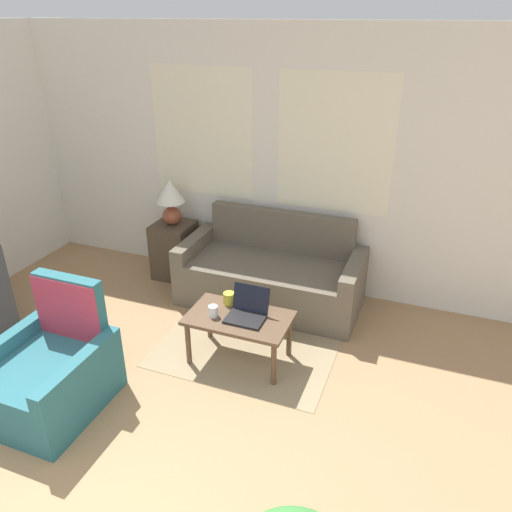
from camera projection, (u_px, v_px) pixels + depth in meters
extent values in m
cube|color=white|center=(274.00, 164.00, 4.96)|extent=(6.48, 0.05, 2.60)
cube|color=white|center=(202.00, 133.00, 5.08)|extent=(1.10, 0.01, 1.30)
cube|color=white|center=(334.00, 144.00, 4.64)|extent=(1.10, 0.01, 1.30)
cube|color=#9E8966|center=(260.00, 328.00, 4.65)|extent=(1.53, 1.78, 0.01)
cube|color=#665B4C|center=(270.00, 283.00, 4.98)|extent=(1.50, 0.81, 0.45)
cube|color=#665B4C|center=(281.00, 250.00, 5.18)|extent=(1.50, 0.12, 0.87)
cube|color=#665B4C|center=(196.00, 263.00, 5.21)|extent=(0.14, 0.81, 0.60)
cube|color=#665B4C|center=(352.00, 291.00, 4.69)|extent=(0.14, 0.81, 0.60)
cube|color=#2D6B75|center=(47.00, 384.00, 3.66)|extent=(0.57, 0.85, 0.41)
cube|color=#2D6B75|center=(75.00, 328.00, 3.86)|extent=(0.57, 0.10, 0.91)
cube|color=#2D6B75|center=(10.00, 367.00, 3.74)|extent=(0.10, 0.85, 0.53)
cube|color=#2D6B75|center=(83.00, 389.00, 3.52)|extent=(0.10, 0.85, 0.53)
cube|color=#B23347|center=(68.00, 320.00, 3.76)|extent=(0.58, 0.01, 0.66)
cube|color=#4C3D2D|center=(175.00, 250.00, 5.47)|extent=(0.41, 0.41, 0.61)
ellipsoid|color=brown|center=(172.00, 216.00, 5.30)|extent=(0.20, 0.20, 0.19)
cylinder|color=tan|center=(171.00, 205.00, 5.24)|extent=(0.02, 0.02, 0.06)
cone|color=white|center=(170.00, 191.00, 5.17)|extent=(0.30, 0.30, 0.24)
cube|color=brown|center=(239.00, 318.00, 4.07)|extent=(0.85, 0.50, 0.03)
cylinder|color=brown|center=(188.00, 343.00, 4.12)|extent=(0.04, 0.04, 0.40)
cylinder|color=brown|center=(274.00, 364.00, 3.88)|extent=(0.04, 0.04, 0.40)
cylinder|color=brown|center=(209.00, 318.00, 4.45)|extent=(0.04, 0.04, 0.40)
cylinder|color=brown|center=(289.00, 336.00, 4.21)|extent=(0.04, 0.04, 0.40)
cube|color=black|center=(245.00, 319.00, 4.01)|extent=(0.31, 0.22, 0.02)
cube|color=black|center=(251.00, 298.00, 4.08)|extent=(0.31, 0.07, 0.22)
cylinder|color=gold|center=(229.00, 298.00, 4.22)|extent=(0.10, 0.10, 0.10)
cylinder|color=white|center=(213.00, 311.00, 4.05)|extent=(0.08, 0.08, 0.09)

